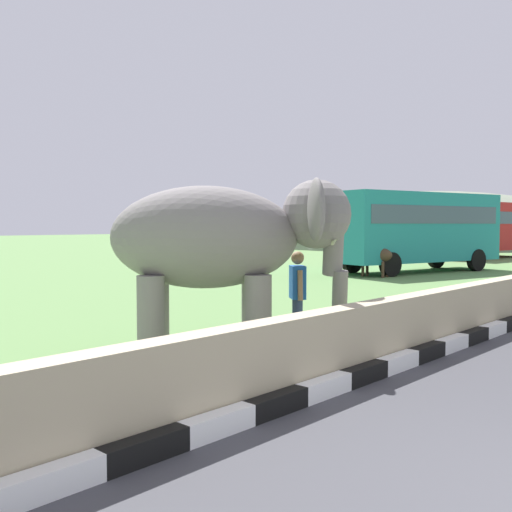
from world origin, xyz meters
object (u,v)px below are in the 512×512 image
(bus_red, at_px, (481,225))
(cow_near, at_px, (374,255))
(bus_teal, at_px, (416,225))
(person_handler, at_px, (297,293))
(elephant, at_px, (227,240))

(bus_red, bearing_deg, cow_near, -172.57)
(bus_teal, distance_m, cow_near, 3.58)
(person_handler, relative_size, cow_near, 0.87)
(elephant, relative_size, bus_teal, 0.44)
(elephant, bearing_deg, cow_near, 22.17)
(elephant, height_order, bus_teal, bus_teal)
(cow_near, bearing_deg, elephant, -157.83)
(elephant, distance_m, bus_teal, 18.14)
(bus_teal, relative_size, cow_near, 4.67)
(person_handler, bearing_deg, cow_near, 26.03)
(elephant, distance_m, person_handler, 1.63)
(person_handler, bearing_deg, elephant, 156.52)
(elephant, distance_m, cow_near, 15.03)
(bus_teal, bearing_deg, bus_red, 9.68)
(elephant, height_order, person_handler, elephant)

